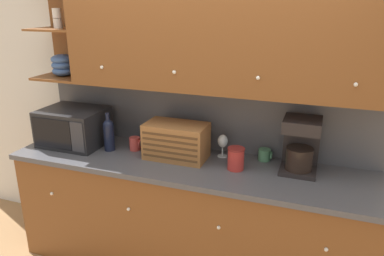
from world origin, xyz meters
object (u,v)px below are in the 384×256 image
bread_box (176,141)px  storage_canister (236,159)px  microwave (74,127)px  mug_blue_second (265,155)px  coffee_maker (301,144)px  mug (135,144)px  wine_bottle (109,133)px  wine_glass (223,142)px

bread_box → storage_canister: (0.48, -0.05, -0.06)m
microwave → bread_box: microwave is taller
mug_blue_second → coffee_maker: 0.32m
microwave → mug: microwave is taller
microwave → mug_blue_second: 1.59m
microwave → wine_bottle: wine_bottle is taller
wine_glass → coffee_maker: bearing=-5.5°
wine_bottle → wine_glass: (0.90, 0.18, -0.02)m
wine_glass → mug_blue_second: size_ratio=1.71×
mug_blue_second → coffee_maker: (0.26, -0.10, 0.15)m
mug → bread_box: bearing=-4.9°
mug → mug_blue_second: mug is taller
wine_glass → coffee_maker: size_ratio=0.45×
microwave → coffee_maker: bearing=3.3°
bread_box → coffee_maker: coffee_maker is taller
mug_blue_second → storage_canister: bearing=-126.2°
mug_blue_second → wine_glass: bearing=-172.9°
mug → storage_canister: (0.85, -0.08, 0.03)m
mug → mug_blue_second: size_ratio=1.03×
microwave → mug: size_ratio=4.79×
microwave → storage_canister: (1.40, -0.03, -0.07)m
storage_canister → microwave: bearing=178.8°
mug → storage_canister: bearing=-5.4°
storage_canister → mug_blue_second: 0.29m
bread_box → mug_blue_second: (0.65, 0.18, -0.09)m
mug_blue_second → wine_bottle: bearing=-169.6°
coffee_maker → mug_blue_second: bearing=159.6°
bread_box → coffee_maker: size_ratio=1.19×
mug → mug_blue_second: bearing=8.4°
microwave → bread_box: size_ratio=1.09×
mug → mug_blue_second: 1.04m
microwave → storage_canister: 1.40m
mug → bread_box: (0.38, -0.03, 0.08)m
microwave → bread_box: (0.92, 0.02, -0.01)m
bread_box → coffee_maker: bearing=5.5°
wine_bottle → coffee_maker: 1.48m
microwave → mug: 0.56m
bread_box → storage_canister: size_ratio=2.89×
wine_glass → coffee_maker: coffee_maker is taller
storage_canister → coffee_maker: bearing=17.6°
mug → bread_box: 0.39m
wine_bottle → coffee_maker: size_ratio=0.79×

